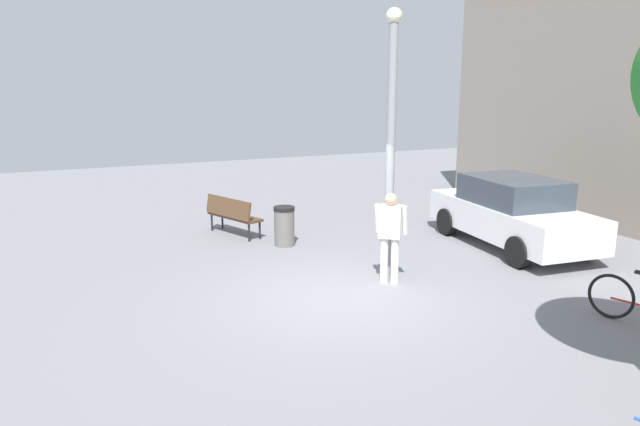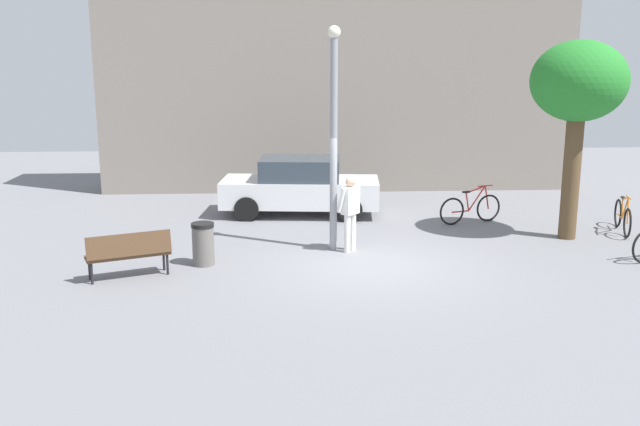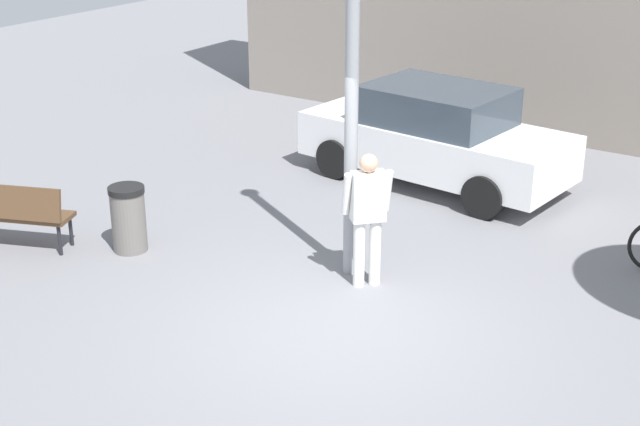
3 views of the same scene
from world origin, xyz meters
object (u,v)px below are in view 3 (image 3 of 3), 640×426
object	(u,v)px
lamppost	(352,62)
trash_bin	(128,218)
person_by_lamppost	(368,211)
park_bench	(9,210)
parked_car_white	(436,135)

from	to	relation	value
lamppost	trash_bin	xyz separation A→B (m)	(-2.77, -1.03, -2.22)
person_by_lamppost	park_bench	world-z (taller)	person_by_lamppost
trash_bin	person_by_lamppost	bearing A→B (deg)	15.30
lamppost	parked_car_white	bearing A→B (deg)	100.11
person_by_lamppost	parked_car_white	distance (m)	3.84
parked_car_white	person_by_lamppost	bearing A→B (deg)	-75.15
trash_bin	lamppost	bearing A→B (deg)	20.43
park_bench	trash_bin	bearing A→B (deg)	31.37
person_by_lamppost	parked_car_white	bearing A→B (deg)	104.85
parked_car_white	lamppost	bearing A→B (deg)	-79.89
person_by_lamppost	trash_bin	bearing A→B (deg)	-164.70
parked_car_white	trash_bin	xyz separation A→B (m)	(-2.14, -4.56, -0.33)
park_bench	trash_bin	world-z (taller)	park_bench
lamppost	parked_car_white	world-z (taller)	lamppost
lamppost	parked_car_white	distance (m)	4.06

